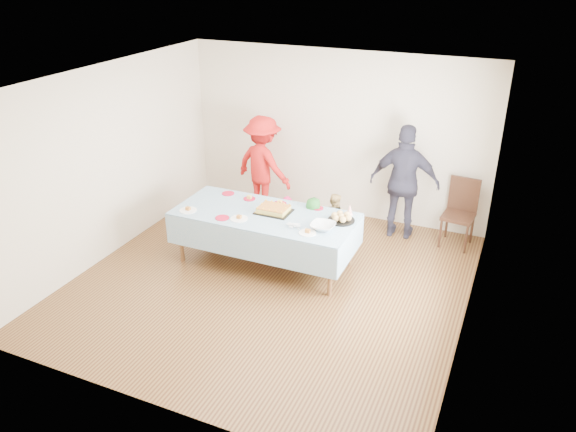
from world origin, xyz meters
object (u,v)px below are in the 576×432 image
at_px(party_table, 265,217).
at_px(dining_chair, 461,208).
at_px(birthday_cake, 274,210).
at_px(adult_left, 263,165).

relative_size(party_table, dining_chair, 2.44).
bearing_deg(birthday_cake, party_table, -137.60).
bearing_deg(adult_left, party_table, 132.26).
height_order(party_table, dining_chair, dining_chair).
distance_m(birthday_cake, adult_left, 1.74).
distance_m(dining_chair, adult_left, 3.21).
bearing_deg(party_table, adult_left, 116.59).
xyz_separation_m(birthday_cake, dining_chair, (2.30, 1.64, -0.25)).
height_order(birthday_cake, dining_chair, dining_chair).
bearing_deg(birthday_cake, dining_chair, 35.46).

